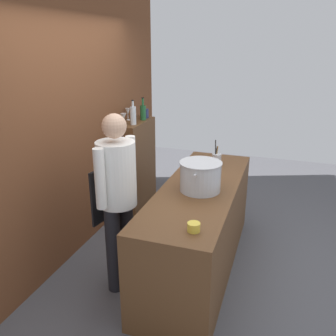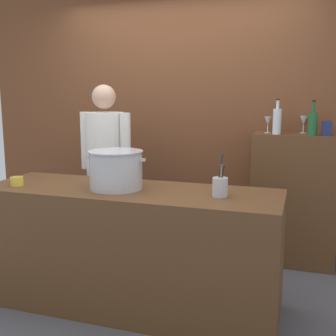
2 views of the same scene
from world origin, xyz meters
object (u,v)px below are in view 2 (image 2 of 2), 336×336
Objects in this scene: spice_tin_navy at (327,128)px; wine_bottle_green at (313,123)px; chef at (106,163)px; wine_glass_wide at (304,121)px; wine_bottle_clear at (277,121)px; utensil_crock at (220,187)px; stockpot_large at (116,170)px; butter_jar at (17,181)px; wine_glass_tall at (268,121)px.

wine_bottle_green is at bearing -168.68° from spice_tin_navy.
spice_tin_navy is at bearing -154.69° from chef.
wine_bottle_clear is at bearing -141.45° from wine_glass_wide.
chef is 5.52× the size of wine_bottle_green.
chef reaches higher than utensil_crock.
stockpot_large is 0.77m from butter_jar.
chef is 3.68× the size of stockpot_large.
butter_jar is 0.31× the size of wine_bottle_clear.
wine_glass_wide is (0.22, 0.18, -0.01)m from wine_bottle_clear.
stockpot_large is at bearing 179.86° from utensil_crock.
chef is 10.42× the size of wine_glass_wide.
utensil_crock is 1.32m from wine_bottle_green.
wine_bottle_green reaches higher than wine_glass_tall.
wine_bottle_clear is at bearing -47.15° from wine_glass_tall.
wine_bottle_clear reaches higher than wine_glass_wide.
wine_bottle_clear is 0.29m from wine_glass_wide.
chef is at bearing -157.20° from wine_glass_tall.
wine_bottle_green is (1.34, 1.13, 0.29)m from stockpot_large.
stockpot_large is 1.55× the size of utensil_crock.
chef is at bearing 66.46° from butter_jar.
utensil_crock is at bearing 161.18° from chef.
wine_glass_wide is at bearing 46.08° from stockpot_large.
wine_glass_tall is (0.19, 1.23, 0.36)m from utensil_crock.
wine_bottle_green is at bearing 31.10° from butter_jar.
wine_glass_wide is at bearing -148.01° from chef.
wine_glass_wide reaches higher than spice_tin_navy.
spice_tin_navy reaches higher than stockpot_large.
butter_jar is 2.22m from wine_glass_tall.
utensil_crock is 0.97× the size of wine_bottle_green.
stockpot_large is 1.87m from spice_tin_navy.
spice_tin_navy is at bearing 30.18° from butter_jar.
wine_glass_tall is (-0.38, 0.10, 0.00)m from wine_bottle_green.
wine_bottle_green is 1.89× the size of wine_glass_wide.
stockpot_large is 1.85m from wine_glass_wide.
wine_glass_wide is (-0.07, 0.19, 0.00)m from wine_bottle_green.
wine_bottle_clear is (1.80, 1.27, 0.41)m from butter_jar.
stockpot_large reaches higher than butter_jar.
wine_bottle_clear is at bearing -178.15° from spice_tin_navy.
wine_glass_tall is 1.22× the size of spice_tin_navy.
butter_jar is 2.58m from spice_tin_navy.
wine_bottle_clear is 0.30m from wine_bottle_green.
wine_glass_wide is (1.27, 1.31, 0.30)m from stockpot_large.
utensil_crock is at bearing -117.16° from wine_bottle_green.
stockpot_large is 2.96× the size of wine_glass_tall.
utensil_crock is 1.52m from butter_jar.
stockpot_large is at bearing -133.92° from wine_glass_wide.
wine_bottle_green is 0.20m from wine_glass_wide.
utensil_crock is at bearing 5.13° from butter_jar.
utensil_crock is 0.93× the size of wine_bottle_clear.
butter_jar is 0.32× the size of wine_bottle_green.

